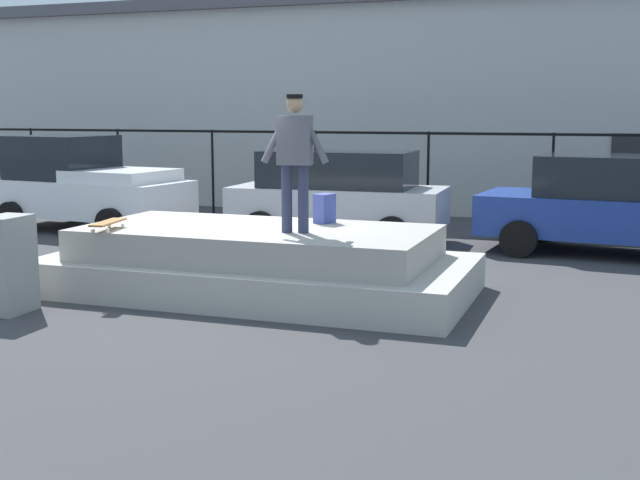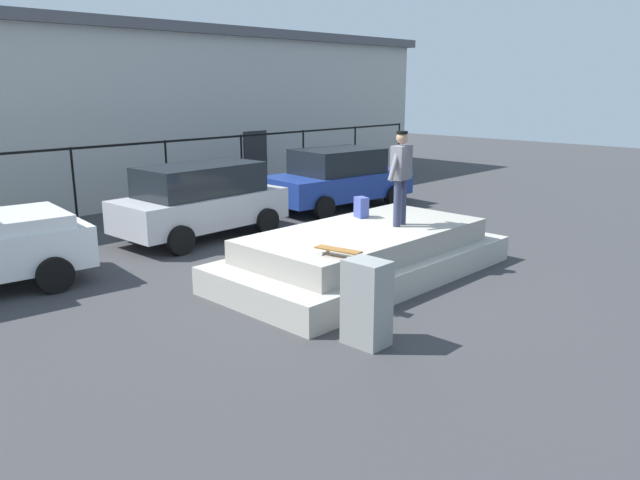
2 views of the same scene
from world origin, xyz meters
name	(u,v)px [view 1 (image 1 of 2)]	position (x,y,z in m)	size (l,w,h in m)	color
ground_plane	(226,284)	(0.00, 0.00, 0.00)	(60.00, 60.00, 0.00)	#38383A
concrete_ledge	(258,263)	(0.66, -0.33, 0.41)	(5.81, 2.86, 0.91)	#ADA89E
skateboarder	(295,153)	(1.33, -0.62, 1.95)	(0.90, 0.30, 1.79)	#2D334C
skateboard	(108,223)	(-1.10, -1.26, 1.01)	(0.33, 0.81, 0.12)	brown
backpack	(325,209)	(1.38, 0.39, 1.12)	(0.28, 0.20, 0.42)	#3F4C99
car_white_pickup_near	(84,185)	(-5.21, 3.97, 0.96)	(4.40, 2.40, 1.98)	white
car_silver_hatchback_mid	(338,194)	(0.27, 4.36, 0.92)	(4.11, 2.11, 1.74)	#B7B7BC
car_blue_sedan_far	(611,204)	(5.21, 4.56, 0.88)	(4.58, 2.54, 1.73)	navy
utility_box	(8,264)	(-1.78, -2.42, 0.61)	(0.44, 0.60, 1.21)	gray
fence_row	(370,157)	(0.00, 7.47, 1.45)	(24.06, 0.06, 2.04)	black
warehouse_building	(426,104)	(0.00, 13.16, 2.68)	(28.79, 9.18, 5.34)	#B2B2AD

